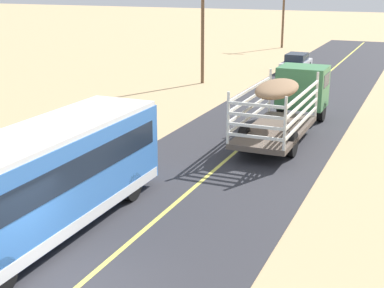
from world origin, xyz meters
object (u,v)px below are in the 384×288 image
Objects in this scene: car_far at (296,63)px; power_pole_far at (284,10)px; bus at (43,179)px; power_pole_mid at (203,25)px; livestock_truck at (293,95)px.

power_pole_far is (-5.14, 15.26, 3.38)m from car_far.
bus is 25.44m from power_pole_mid.
power_pole_far is at bearing 96.09° from bus.
car_far is at bearing 56.55° from power_pole_mid.
bus is (-3.97, -14.79, -0.04)m from livestock_truck.
power_pole_far is (-9.07, 33.05, 2.28)m from livestock_truck.
power_pole_mid is (-9.07, 10.02, 2.39)m from livestock_truck.
bus is at bearing -83.91° from power_pole_far.
bus reaches higher than livestock_truck.
livestock_truck is at bearing -47.83° from power_pole_mid.
car_far is at bearing 102.48° from livestock_truck.
bus is at bearing -105.03° from livestock_truck.
car_far is 0.57× the size of power_pole_mid.
livestock_truck is 18.26m from car_far.
car_far is at bearing -71.40° from power_pole_far.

